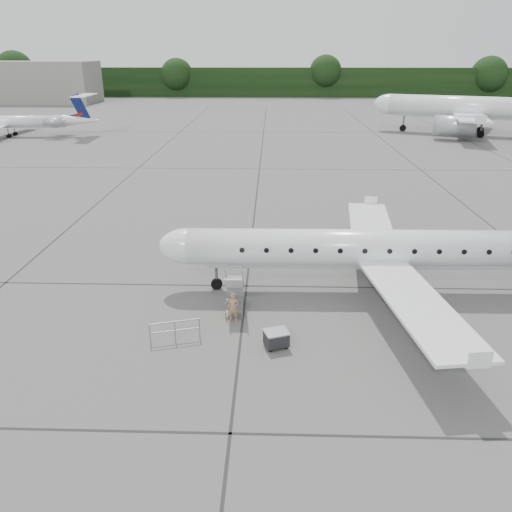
# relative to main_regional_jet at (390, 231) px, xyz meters

# --- Properties ---
(ground) EXTENTS (320.00, 320.00, 0.00)m
(ground) POSITION_rel_main_regional_jet_xyz_m (-1.52, -2.18, -3.48)
(ground) COLOR #62625F
(ground) RESTS_ON ground
(treeline) EXTENTS (260.00, 4.00, 8.00)m
(treeline) POSITION_rel_main_regional_jet_xyz_m (-1.52, 127.82, 0.52)
(treeline) COLOR black
(treeline) RESTS_ON ground
(terminal_building) EXTENTS (40.00, 14.00, 10.00)m
(terminal_building) POSITION_rel_main_regional_jet_xyz_m (-71.52, 107.82, 1.52)
(terminal_building) COLOR gray
(terminal_building) RESTS_ON ground
(main_regional_jet) EXTENTS (27.28, 19.75, 6.95)m
(main_regional_jet) POSITION_rel_main_regional_jet_xyz_m (0.00, 0.00, 0.00)
(main_regional_jet) COLOR white
(main_regional_jet) RESTS_ON ground
(airstair) EXTENTS (0.87, 2.36, 2.18)m
(airstair) POSITION_rel_main_regional_jet_xyz_m (-7.95, -2.27, -2.39)
(airstair) COLOR white
(airstair) RESTS_ON ground
(passenger) EXTENTS (0.59, 0.42, 1.51)m
(passenger) POSITION_rel_main_regional_jet_xyz_m (-7.94, -3.59, -2.72)
(passenger) COLOR #9A7354
(passenger) RESTS_ON ground
(safety_railing) EXTENTS (2.14, 0.67, 1.00)m
(safety_railing) POSITION_rel_main_regional_jet_xyz_m (-10.43, -5.47, -2.98)
(safety_railing) COLOR gray
(safety_railing) RESTS_ON ground
(baggage_cart) EXTENTS (1.19, 1.07, 0.85)m
(baggage_cart) POSITION_rel_main_regional_jet_xyz_m (-5.90, -5.79, -3.05)
(baggage_cart) COLOR black
(baggage_cart) RESTS_ON ground
(bg_narrowbody) EXTENTS (38.47, 33.19, 11.61)m
(bg_narrowbody) POSITION_rel_main_regional_jet_xyz_m (24.92, 56.27, 2.33)
(bg_narrowbody) COLOR white
(bg_narrowbody) RESTS_ON ground
(bg_regional_left) EXTENTS (24.67, 18.39, 6.23)m
(bg_regional_left) POSITION_rel_main_regional_jet_xyz_m (-47.09, 52.26, -0.36)
(bg_regional_left) COLOR white
(bg_regional_left) RESTS_ON ground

